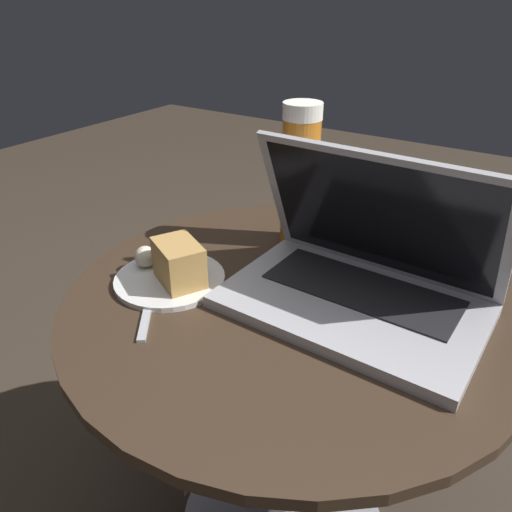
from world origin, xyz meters
name	(u,v)px	position (x,y,z in m)	size (l,w,h in m)	color
table	(288,371)	(0.00, 0.00, 0.42)	(0.71, 0.71, 0.58)	#9E9EA3
laptop	(361,275)	(0.10, 0.04, 0.62)	(0.38, 0.25, 0.24)	#B2B2B7
beer_glass	(300,176)	(-0.08, 0.17, 0.70)	(0.07, 0.07, 0.26)	#C6701E
snack_plate	(172,268)	(-0.18, -0.07, 0.60)	(0.18, 0.18, 0.08)	silver
fork	(151,295)	(-0.18, -0.13, 0.58)	(0.13, 0.17, 0.00)	#B2B2B7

